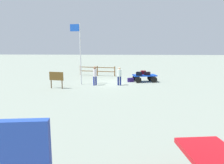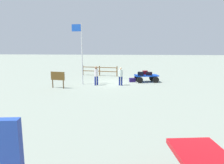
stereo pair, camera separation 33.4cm
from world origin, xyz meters
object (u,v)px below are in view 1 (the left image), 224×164
worker_trailing (95,74)px  signboard (56,77)px  suitcase_maroon (143,72)px  suitcase_tan (139,74)px  worker_lead (119,75)px  luggage_cart (144,77)px  suitcase_grey (131,80)px  suitcase_navy (147,74)px  flagpole (79,49)px

worker_trailing → signboard: 3.30m
suitcase_maroon → worker_trailing: size_ratio=0.30×
suitcase_maroon → suitcase_tan: bearing=60.5°
suitcase_tan → worker_lead: worker_lead is taller
luggage_cart → suitcase_tan: bearing=43.2°
suitcase_tan → signboard: bearing=24.3°
suitcase_grey → signboard: (6.08, 3.48, 0.72)m
suitcase_navy → worker_trailing: bearing=21.2°
suitcase_maroon → luggage_cart: bearing=104.3°
suitcase_grey → flagpole: size_ratio=0.12×
suitcase_maroon → signboard: signboard is taller
suitcase_tan → worker_lead: 2.29m
worker_lead → suitcase_tan: bearing=-141.6°
suitcase_maroon → flagpole: (5.78, 2.03, 2.30)m
flagpole → suitcase_maroon: bearing=-160.7°
worker_trailing → flagpole: bearing=-13.5°
suitcase_grey → suitcase_maroon: bearing=-160.2°
luggage_cart → flagpole: size_ratio=0.44×
worker_lead → worker_trailing: (2.13, 0.11, 0.03)m
suitcase_navy → suitcase_grey: 1.68m
suitcase_maroon → flagpole: bearing=19.3°
worker_lead → suitcase_maroon: bearing=-135.2°
suitcase_tan → worker_trailing: (3.92, 1.53, 0.11)m
suitcase_maroon → suitcase_grey: suitcase_maroon is taller
luggage_cart → suitcase_navy: size_ratio=4.03×
signboard → flagpole: bearing=-128.9°
worker_lead → flagpole: 4.17m
suitcase_navy → flagpole: flagpole is taller
luggage_cart → worker_trailing: 4.94m
worker_lead → worker_trailing: worker_trailing is taller
suitcase_tan → worker_trailing: size_ratio=0.35×
suitcase_grey → suitcase_navy: bearing=176.5°
luggage_cart → suitcase_maroon: (0.08, -0.31, 0.37)m
worker_trailing → flagpole: flagpole is taller
suitcase_tan → signboard: size_ratio=0.43×
suitcase_maroon → worker_lead: bearing=44.8°
suitcase_tan → signboard: 7.50m
suitcase_navy → flagpole: size_ratio=0.11×
worker_lead → flagpole: bearing=-3.7°
worker_lead → worker_trailing: 2.13m
suitcase_tan → suitcase_navy: bearing=-159.6°
suitcase_maroon → suitcase_navy: bearing=121.3°
suitcase_grey → worker_lead: bearing=60.1°
flagpole → worker_trailing: bearing=166.5°
suitcase_navy → flagpole: bearing=13.7°
luggage_cart → suitcase_grey: (1.30, 0.13, -0.31)m
worker_trailing → worker_lead: bearing=-177.1°
suitcase_tan → suitcase_grey: suitcase_tan is taller
suitcase_grey → worker_lead: 2.22m
luggage_cart → suitcase_grey: size_ratio=3.74×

